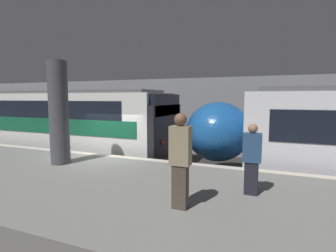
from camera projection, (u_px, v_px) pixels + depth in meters
name	position (u px, v px, depth m)	size (l,w,h in m)	color
ground_plane	(106.00, 182.00, 9.77)	(120.00, 120.00, 0.00)	#282623
platform	(50.00, 191.00, 7.33)	(40.00, 5.18, 1.05)	slate
station_rear_barrier	(167.00, 116.00, 15.13)	(50.00, 0.15, 4.19)	gray
support_pillar_near	(59.00, 113.00, 8.16)	(0.59, 0.59, 3.21)	#47474C
person_waiting	(180.00, 158.00, 4.86)	(0.38, 0.24, 1.80)	#473D33
person_walking	(252.00, 158.00, 5.59)	(0.38, 0.24, 1.54)	black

